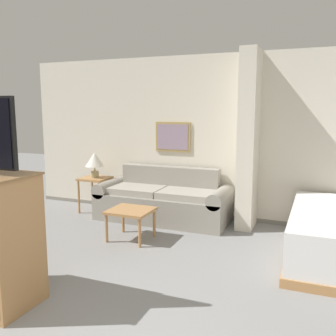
# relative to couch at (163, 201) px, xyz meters

# --- Properties ---
(wall_back) EXTENTS (7.53, 0.16, 2.60)m
(wall_back) POSITION_rel_couch_xyz_m (1.07, 0.48, 0.99)
(wall_back) COLOR silver
(wall_back) RESTS_ON ground_plane
(wall_partition_pillar) EXTENTS (0.24, 0.56, 2.60)m
(wall_partition_pillar) POSITION_rel_couch_xyz_m (1.29, 0.14, 0.99)
(wall_partition_pillar) COLOR silver
(wall_partition_pillar) RESTS_ON ground_plane
(couch) EXTENTS (2.11, 0.84, 0.82)m
(couch) POSITION_rel_couch_xyz_m (0.00, 0.00, 0.00)
(couch) COLOR gray
(couch) RESTS_ON ground_plane
(coffee_table) EXTENTS (0.57, 0.53, 0.42)m
(coffee_table) POSITION_rel_couch_xyz_m (-0.05, -1.02, 0.05)
(coffee_table) COLOR #B27F4C
(coffee_table) RESTS_ON ground_plane
(side_table) EXTENTS (0.46, 0.46, 0.60)m
(side_table) POSITION_rel_couch_xyz_m (-1.27, -0.00, 0.19)
(side_table) COLOR #B27F4C
(side_table) RESTS_ON ground_plane
(table_lamp) EXTENTS (0.32, 0.32, 0.43)m
(table_lamp) POSITION_rel_couch_xyz_m (-1.27, -0.00, 0.58)
(table_lamp) COLOR tan
(table_lamp) RESTS_ON side_table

